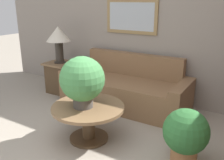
{
  "coord_description": "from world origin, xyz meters",
  "views": [
    {
      "loc": [
        1.63,
        -1.44,
        1.79
      ],
      "look_at": [
        -0.23,
        1.63,
        0.62
      ],
      "focal_mm": 40.0,
      "sensor_mm": 36.0,
      "label": 1
    }
  ],
  "objects_px": {
    "table_lamp": "(58,37)",
    "potted_plant_on_table": "(82,80)",
    "potted_plant_floor": "(186,134)",
    "side_table": "(61,77)",
    "coffee_table": "(88,115)",
    "couch_main": "(125,89)"
  },
  "relations": [
    {
      "from": "coffee_table",
      "to": "side_table",
      "type": "distance_m",
      "value": 1.94
    },
    {
      "from": "table_lamp",
      "to": "potted_plant_floor",
      "type": "height_order",
      "value": "table_lamp"
    },
    {
      "from": "table_lamp",
      "to": "potted_plant_on_table",
      "type": "xyz_separation_m",
      "value": [
        1.51,
        -1.23,
        -0.27
      ]
    },
    {
      "from": "side_table",
      "to": "table_lamp",
      "type": "xyz_separation_m",
      "value": [
        -0.0,
        0.0,
        0.8
      ]
    },
    {
      "from": "couch_main",
      "to": "potted_plant_on_table",
      "type": "distance_m",
      "value": 1.42
    },
    {
      "from": "couch_main",
      "to": "potted_plant_on_table",
      "type": "height_order",
      "value": "potted_plant_on_table"
    },
    {
      "from": "coffee_table",
      "to": "table_lamp",
      "type": "bearing_deg",
      "value": 142.76
    },
    {
      "from": "couch_main",
      "to": "side_table",
      "type": "xyz_separation_m",
      "value": [
        -1.41,
        -0.08,
        0.02
      ]
    },
    {
      "from": "coffee_table",
      "to": "potted_plant_on_table",
      "type": "distance_m",
      "value": 0.49
    },
    {
      "from": "couch_main",
      "to": "side_table",
      "type": "height_order",
      "value": "couch_main"
    },
    {
      "from": "potted_plant_on_table",
      "to": "table_lamp",
      "type": "bearing_deg",
      "value": 140.91
    },
    {
      "from": "couch_main",
      "to": "potted_plant_on_table",
      "type": "relative_size",
      "value": 3.36
    },
    {
      "from": "table_lamp",
      "to": "coffee_table",
      "type": "bearing_deg",
      "value": -37.24
    },
    {
      "from": "side_table",
      "to": "potted_plant_floor",
      "type": "distance_m",
      "value": 2.96
    },
    {
      "from": "potted_plant_on_table",
      "to": "coffee_table",
      "type": "bearing_deg",
      "value": 55.08
    },
    {
      "from": "potted_plant_floor",
      "to": "table_lamp",
      "type": "bearing_deg",
      "value": 159.64
    },
    {
      "from": "side_table",
      "to": "potted_plant_floor",
      "type": "xyz_separation_m",
      "value": [
        2.78,
        -1.03,
        0.06
      ]
    },
    {
      "from": "side_table",
      "to": "table_lamp",
      "type": "bearing_deg",
      "value": 180.0
    },
    {
      "from": "table_lamp",
      "to": "potted_plant_on_table",
      "type": "bearing_deg",
      "value": -39.09
    },
    {
      "from": "table_lamp",
      "to": "side_table",
      "type": "bearing_deg",
      "value": 0.0
    },
    {
      "from": "potted_plant_on_table",
      "to": "potted_plant_floor",
      "type": "xyz_separation_m",
      "value": [
        1.27,
        0.2,
        -0.47
      ]
    },
    {
      "from": "table_lamp",
      "to": "potted_plant_on_table",
      "type": "height_order",
      "value": "table_lamp"
    }
  ]
}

